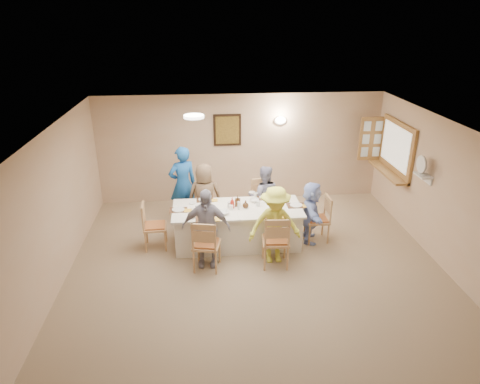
{
  "coord_description": "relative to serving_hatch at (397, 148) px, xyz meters",
  "views": [
    {
      "loc": [
        -0.86,
        -5.92,
        4.16
      ],
      "look_at": [
        -0.2,
        1.4,
        1.05
      ],
      "focal_mm": 32.0,
      "sensor_mm": 36.0,
      "label": 1
    }
  ],
  "objects": [
    {
      "name": "placemat_re",
      "position": [
        -2.35,
        -1.07,
        -0.74
      ],
      "size": [
        0.35,
        0.26,
        0.01
      ],
      "primitive_type": "cube",
      "color": "#472B19",
      "rests_on": "dining_table"
    },
    {
      "name": "room_walls",
      "position": [
        -3.21,
        -2.4,
        0.01
      ],
      "size": [
        7.0,
        7.0,
        7.0
      ],
      "color": "tan",
      "rests_on": "ground"
    },
    {
      "name": "napkin_re",
      "position": [
        -2.17,
        -1.12,
        -0.73
      ],
      "size": [
        0.13,
        0.13,
        0.01
      ],
      "primitive_type": "cube",
      "color": "gold",
      "rests_on": "dining_table"
    },
    {
      "name": "ceiling_light",
      "position": [
        -4.21,
        -0.9,
        0.97
      ],
      "size": [
        0.36,
        0.36,
        0.05
      ],
      "primitive_type": "cylinder",
      "color": "white",
      "rests_on": "room_walls"
    },
    {
      "name": "shutter_door",
      "position": [
        -0.26,
        0.76,
        0.0
      ],
      "size": [
        0.55,
        0.04,
        1.0
      ],
      "primitive_type": "cube",
      "color": "olive",
      "rests_on": "room_walls"
    },
    {
      "name": "bowl_a",
      "position": [
        -3.75,
        -1.31,
        -0.71
      ],
      "size": [
        0.3,
        0.3,
        0.06
      ],
      "primitive_type": "imported",
      "rotation": [
        0.0,
        0.0,
        0.17
      ],
      "color": "white",
      "rests_on": "dining_table"
    },
    {
      "name": "chair_front_right",
      "position": [
        -2.87,
        -1.87,
        -1.0
      ],
      "size": [
        0.51,
        0.51,
        1.0
      ],
      "primitive_type": null,
      "rotation": [
        0.0,
        0.0,
        3.07
      ],
      "color": "tan",
      "rests_on": "ground"
    },
    {
      "name": "napkin_fl",
      "position": [
        -3.89,
        -1.54,
        -0.73
      ],
      "size": [
        0.15,
        0.15,
        0.01
      ],
      "primitive_type": "cube",
      "color": "gold",
      "rests_on": "dining_table"
    },
    {
      "name": "plate_br",
      "position": [
        -2.87,
        -0.65,
        -0.73
      ],
      "size": [
        0.26,
        0.26,
        0.02
      ],
      "primitive_type": "cylinder",
      "color": "white",
      "rests_on": "dining_table"
    },
    {
      "name": "napkin_br",
      "position": [
        -2.69,
        -0.7,
        -0.73
      ],
      "size": [
        0.15,
        0.15,
        0.01
      ],
      "primitive_type": "cube",
      "color": "gold",
      "rests_on": "dining_table"
    },
    {
      "name": "chair_front_left",
      "position": [
        -4.07,
        -1.87,
        -1.02
      ],
      "size": [
        0.55,
        0.55,
        0.97
      ],
      "primitive_type": null,
      "rotation": [
        0.0,
        0.0,
        2.93
      ],
      "color": "tan",
      "rests_on": "ground"
    },
    {
      "name": "bowl_b",
      "position": [
        -3.11,
        -0.82,
        -0.71
      ],
      "size": [
        0.24,
        0.24,
        0.06
      ],
      "primitive_type": "imported",
      "rotation": [
        0.0,
        0.0,
        -0.16
      ],
      "color": "white",
      "rests_on": "dining_table"
    },
    {
      "name": "teacup_b",
      "position": [
        -3.06,
        -0.58,
        -0.7
      ],
      "size": [
        0.11,
        0.11,
        0.08
      ],
      "primitive_type": "imported",
      "rotation": [
        0.0,
        0.0,
        -0.13
      ],
      "color": "white",
      "rests_on": "dining_table"
    },
    {
      "name": "placemat_br",
      "position": [
        -2.87,
        -0.65,
        -0.74
      ],
      "size": [
        0.34,
        0.25,
        0.01
      ],
      "primitive_type": "cube",
      "color": "#472B19",
      "rests_on": "dining_table"
    },
    {
      "name": "placemat_fl",
      "position": [
        -4.07,
        -1.49,
        -0.74
      ],
      "size": [
        0.36,
        0.27,
        0.01
      ],
      "primitive_type": "cube",
      "color": "#472B19",
      "rests_on": "dining_table"
    },
    {
      "name": "chair_right_end",
      "position": [
        -1.92,
        -1.07,
        -1.04
      ],
      "size": [
        0.45,
        0.45,
        0.93
      ],
      "primitive_type": null,
      "rotation": [
        0.0,
        0.0,
        -1.55
      ],
      "color": "tan",
      "rests_on": "ground"
    },
    {
      "name": "desk_fan",
      "position": [
        -0.11,
        -1.35,
        0.05
      ],
      "size": [
        0.3,
        0.3,
        0.28
      ],
      "primitive_type": null,
      "color": "#A5A5A8",
      "rests_on": "fan_shelf"
    },
    {
      "name": "condiment_ketchup",
      "position": [
        -3.56,
        -1.08,
        -0.63
      ],
      "size": [
        0.14,
        0.14,
        0.22
      ],
      "primitive_type": "imported",
      "rotation": [
        0.0,
        0.0,
        -0.39
      ],
      "color": "#A91A0E",
      "rests_on": "dining_table"
    },
    {
      "name": "napkin_bl",
      "position": [
        -3.89,
        -0.7,
        -0.73
      ],
      "size": [
        0.13,
        0.13,
        0.01
      ],
      "primitive_type": "cube",
      "color": "gold",
      "rests_on": "dining_table"
    },
    {
      "name": "diner_front_left",
      "position": [
        -4.07,
        -1.75,
        -0.78
      ],
      "size": [
        0.93,
        0.55,
        1.44
      ],
      "primitive_type": "imported",
      "rotation": [
        0.0,
        0.0,
        -0.12
      ],
      "color": "#9C98A9",
      "rests_on": "ground"
    },
    {
      "name": "serving_hatch",
      "position": [
        0.0,
        0.0,
        0.0
      ],
      "size": [
        0.06,
        1.5,
        1.15
      ],
      "primitive_type": "cube",
      "color": "olive",
      "rests_on": "room_walls"
    },
    {
      "name": "diner_right_end",
      "position": [
        -2.05,
        -1.07,
        -0.89
      ],
      "size": [
        1.27,
        0.77,
        1.22
      ],
      "primitive_type": "imported",
      "rotation": [
        0.0,
        0.0,
        1.38
      ],
      "color": "#A5BCFD",
      "rests_on": "ground"
    },
    {
      "name": "drinking_glass",
      "position": [
        -3.62,
        -1.02,
        -0.68
      ],
      "size": [
        0.07,
        0.07,
        0.1
      ],
      "primitive_type": "cylinder",
      "color": "silver",
      "rests_on": "dining_table"
    },
    {
      "name": "fan_shelf",
      "position": [
        -0.08,
        -1.35,
        -0.1
      ],
      "size": [
        0.22,
        0.36,
        0.03
      ],
      "primitive_type": "cube",
      "color": "white",
      "rests_on": "room_walls"
    },
    {
      "name": "plate_fr",
      "position": [
        -2.87,
        -1.49,
        -0.73
      ],
      "size": [
        0.23,
        0.23,
        0.01
      ],
      "primitive_type": "cylinder",
      "color": "white",
      "rests_on": "dining_table"
    },
    {
      "name": "plate_fl",
      "position": [
        -4.07,
        -1.49,
        -0.73
      ],
      "size": [
        0.23,
        0.23,
        0.01
      ],
      "primitive_type": "cylinder",
      "color": "white",
      "rests_on": "dining_table"
    },
    {
      "name": "ground",
      "position": [
        -3.21,
        -2.4,
        -1.5
      ],
      "size": [
        7.0,
        7.0,
        0.0
      ],
      "primitive_type": "plane",
      "color": "#8B7458"
    },
    {
      "name": "diner_front_right",
      "position": [
        -2.87,
        -1.75,
        -0.78
      ],
      "size": [
        0.98,
        0.62,
        1.43
      ],
      "primitive_type": "imported",
      "rotation": [
        0.0,
        0.0,
        0.05
      ],
      "color": "#E9EE4B",
      "rests_on": "ground"
    },
    {
      "name": "placemat_fr",
      "position": [
        -2.87,
        -1.49,
        -0.74
      ],
      "size": [
        0.33,
        0.25,
        0.01
      ],
      "primitive_type": "cube",
      "color": "#472B19",
      "rests_on": "dining_table"
    },
    {
      "name": "wall_sconce",
      "position": [
        -2.31,
        1.04,
        0.4
      ],
      "size": [
        0.26,
        0.09,
        0.18
      ],
      "primitive_type": "ellipsoid",
      "color": "white",
      "rests_on": "room_walls"
    },
    {
      "name": "condiment_malt",
      "position": [
        -3.31,
        -1.09,
        -0.67
      ],
      "size": [
        0.12,
        0.12,
        0.15
      ],
      "primitive_type": "imported",
      "rotation": [
        0.0,
        0.0,
        -0.03
      ],
      "color": "#3F2510",
      "rests_on": "dining_table"
    },
    {
      "name": "hatch_sill",
      "position": [
        -0.12,
        0.0,
        -0.53
      ],
      "size": [
        0.3,
        1.5,
        0.05
      ],
      "primitive_type": "cube",
      "color": "olive",
      "rests_on": "room_walls"
    },
    {
      "name": "plate_le",
      "position": [
        -4.57,
        -1.07,
        -0.73
      ],
      "size": [
        0.23,
        0.23,
        0.01
      ],
      "primitive_type": "cylinder",
      "color": "white",
      "rests_on": "dining_table"
    },
    {
      "name": "napkin_le",
      "position": [
        -4.39,
        -1.12,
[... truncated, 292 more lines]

